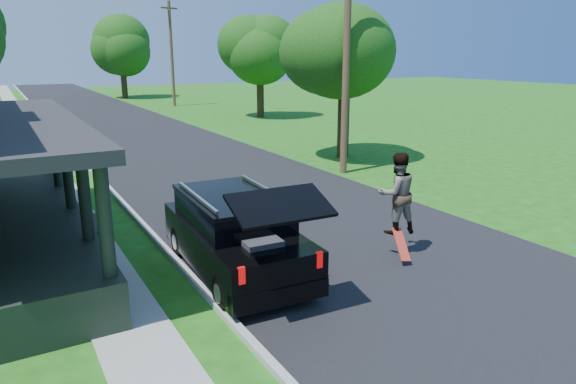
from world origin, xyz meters
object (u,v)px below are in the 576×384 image
tree_right_near (344,49)px  utility_pole_near (347,48)px  black_suv (235,234)px  skateboarder (397,193)px

tree_right_near → utility_pole_near: size_ratio=0.80×
black_suv → tree_right_near: size_ratio=0.67×
skateboarder → utility_pole_near: size_ratio=0.20×
skateboarder → utility_pole_near: (3.93, 7.49, 3.28)m
black_suv → utility_pole_near: 10.79m
tree_right_near → black_suv: bearing=-135.3°
skateboarder → utility_pole_near: 9.07m
skateboarder → tree_right_near: (5.71, 10.10, 3.25)m
skateboarder → utility_pole_near: bearing=-106.2°
skateboarder → tree_right_near: 12.05m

